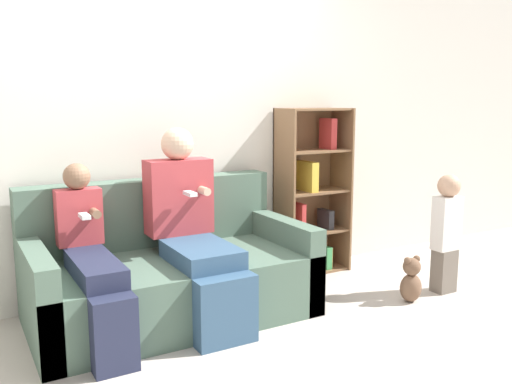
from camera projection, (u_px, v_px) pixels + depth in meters
The scene contains 8 objects.
ground_plane at pixel (226, 344), 3.11m from camera, with size 14.00×14.00×0.00m, color #BCB2A8.
back_wall at pixel (157, 116), 3.81m from camera, with size 10.00×0.06×2.55m.
couch at pixel (169, 273), 3.50m from camera, with size 1.74×0.93×0.85m.
adult_seated at pixel (193, 224), 3.41m from camera, with size 0.43×0.85×1.21m.
child_seated at pixel (93, 259), 3.06m from camera, with size 0.27×0.86×1.01m.
toddler_standing at pixel (446, 230), 3.90m from camera, with size 0.20×0.16×0.87m.
bookshelf at pixel (311, 195), 4.39m from camera, with size 0.57×0.30×1.32m.
teddy_bear at pixel (411, 281), 3.75m from camera, with size 0.16×0.13×0.33m.
Camera 1 is at (-1.30, -2.62, 1.39)m, focal length 38.00 mm.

